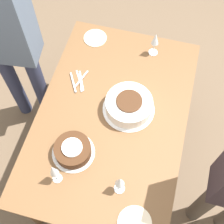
{
  "coord_description": "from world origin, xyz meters",
  "views": [
    {
      "loc": [
        0.93,
        0.25,
        2.57
      ],
      "look_at": [
        0.0,
        0.0,
        0.78
      ],
      "focal_mm": 50.0,
      "sensor_mm": 36.0,
      "label": 1
    }
  ],
  "objects_px": {
    "wine_glass_far": "(53,171)",
    "wine_glass_near": "(120,182)",
    "wine_glass_extra": "(155,40)",
    "cake_center_white": "(129,105)",
    "cake_front_chocolate": "(73,150)",
    "person_cutting": "(3,32)"
  },
  "relations": [
    {
      "from": "cake_center_white",
      "to": "cake_front_chocolate",
      "type": "bearing_deg",
      "value": -33.63
    },
    {
      "from": "cake_front_chocolate",
      "to": "wine_glass_extra",
      "type": "distance_m",
      "value": 0.97
    },
    {
      "from": "cake_center_white",
      "to": "person_cutting",
      "type": "bearing_deg",
      "value": -101.09
    },
    {
      "from": "cake_center_white",
      "to": "wine_glass_extra",
      "type": "bearing_deg",
      "value": 172.85
    },
    {
      "from": "cake_front_chocolate",
      "to": "person_cutting",
      "type": "distance_m",
      "value": 0.88
    },
    {
      "from": "wine_glass_far",
      "to": "wine_glass_extra",
      "type": "xyz_separation_m",
      "value": [
        -1.09,
        0.37,
        -0.01
      ]
    },
    {
      "from": "wine_glass_near",
      "to": "wine_glass_extra",
      "type": "distance_m",
      "value": 1.05
    },
    {
      "from": "wine_glass_far",
      "to": "person_cutting",
      "type": "height_order",
      "value": "person_cutting"
    },
    {
      "from": "wine_glass_extra",
      "to": "person_cutting",
      "type": "bearing_deg",
      "value": -70.19
    },
    {
      "from": "cake_center_white",
      "to": "wine_glass_near",
      "type": "relative_size",
      "value": 1.78
    },
    {
      "from": "wine_glass_extra",
      "to": "person_cutting",
      "type": "relative_size",
      "value": 0.12
    },
    {
      "from": "wine_glass_near",
      "to": "cake_front_chocolate",
      "type": "bearing_deg",
      "value": -113.5
    },
    {
      "from": "wine_glass_far",
      "to": "wine_glass_near",
      "type": "bearing_deg",
      "value": 95.56
    },
    {
      "from": "wine_glass_near",
      "to": "person_cutting",
      "type": "distance_m",
      "value": 1.2
    },
    {
      "from": "cake_center_white",
      "to": "cake_front_chocolate",
      "type": "relative_size",
      "value": 1.3
    },
    {
      "from": "cake_front_chocolate",
      "to": "wine_glass_near",
      "type": "bearing_deg",
      "value": 66.5
    },
    {
      "from": "cake_front_chocolate",
      "to": "person_cutting",
      "type": "bearing_deg",
      "value": -132.05
    },
    {
      "from": "cake_center_white",
      "to": "wine_glass_extra",
      "type": "distance_m",
      "value": 0.53
    },
    {
      "from": "cake_front_chocolate",
      "to": "cake_center_white",
      "type": "bearing_deg",
      "value": 146.37
    },
    {
      "from": "cake_front_chocolate",
      "to": "person_cutting",
      "type": "height_order",
      "value": "person_cutting"
    },
    {
      "from": "wine_glass_far",
      "to": "wine_glass_extra",
      "type": "bearing_deg",
      "value": 161.4
    },
    {
      "from": "cake_front_chocolate",
      "to": "wine_glass_far",
      "type": "distance_m",
      "value": 0.21
    }
  ]
}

